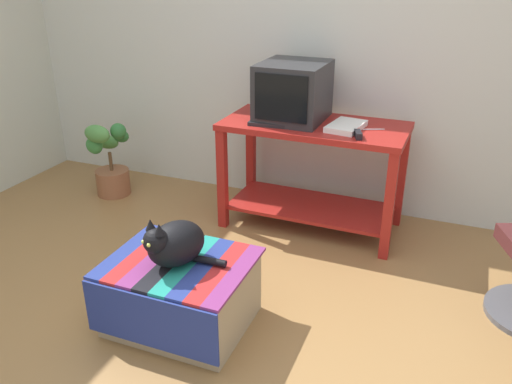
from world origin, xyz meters
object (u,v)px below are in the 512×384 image
(cat, at_px, (174,243))
(stapler, at_px, (358,135))
(keyboard, at_px, (280,124))
(potted_plant, at_px, (110,164))
(desk, at_px, (313,158))
(tv_monitor, at_px, (293,92))
(ottoman_with_blanket, at_px, (181,293))
(book, at_px, (346,126))

(cat, distance_m, stapler, 1.33)
(keyboard, xyz_separation_m, potted_plant, (-1.43, 0.05, -0.51))
(desk, height_order, stapler, stapler)
(tv_monitor, bearing_deg, desk, -10.12)
(tv_monitor, bearing_deg, ottoman_with_blanket, -95.31)
(potted_plant, bearing_deg, keyboard, -1.92)
(potted_plant, distance_m, stapler, 2.03)
(desk, height_order, cat, desk)
(desk, height_order, ottoman_with_blanket, desk)
(keyboard, distance_m, ottoman_with_blanket, 1.32)
(desk, bearing_deg, stapler, -29.84)
(keyboard, relative_size, stapler, 3.64)
(tv_monitor, distance_m, ottoman_with_blanket, 1.54)
(ottoman_with_blanket, distance_m, stapler, 1.41)
(ottoman_with_blanket, xyz_separation_m, cat, (-0.00, -0.02, 0.30))
(keyboard, height_order, potted_plant, keyboard)
(ottoman_with_blanket, bearing_deg, stapler, 60.33)
(keyboard, distance_m, book, 0.42)
(desk, xyz_separation_m, book, (0.22, -0.05, 0.26))
(potted_plant, bearing_deg, desk, 2.81)
(book, distance_m, potted_plant, 1.92)
(book, relative_size, cat, 0.72)
(book, bearing_deg, cat, -103.99)
(stapler, bearing_deg, tv_monitor, 134.79)
(ottoman_with_blanket, distance_m, cat, 0.30)
(tv_monitor, xyz_separation_m, cat, (-0.15, -1.36, -0.45))
(cat, bearing_deg, ottoman_with_blanket, 102.73)
(potted_plant, bearing_deg, ottoman_with_blanket, -42.93)
(book, bearing_deg, stapler, -45.27)
(stapler, bearing_deg, keyboard, 152.28)
(desk, xyz_separation_m, tv_monitor, (-0.17, 0.03, 0.43))
(ottoman_with_blanket, xyz_separation_m, stapler, (0.64, 1.12, 0.59))
(cat, bearing_deg, book, 90.03)
(stapler, bearing_deg, ottoman_with_blanket, -140.31)
(book, relative_size, stapler, 2.66)
(desk, bearing_deg, tv_monitor, 169.88)
(book, distance_m, stapler, 0.18)
(ottoman_with_blanket, bearing_deg, tv_monitor, 83.89)
(desk, xyz_separation_m, potted_plant, (-1.63, -0.08, -0.25))
(desk, xyz_separation_m, keyboard, (-0.20, -0.13, 0.26))
(keyboard, bearing_deg, book, 6.44)
(tv_monitor, height_order, keyboard, tv_monitor)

